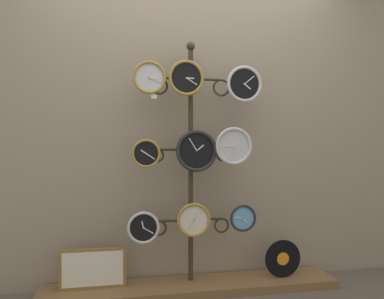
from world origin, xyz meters
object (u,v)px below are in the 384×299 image
clock_top_center (186,78)px  clock_middle_center (196,151)px  clock_middle_right (234,146)px  vinyl_record (283,259)px  clock_middle_left (146,153)px  clock_top_left (149,78)px  clock_bottom_center (193,220)px  clock_bottom_left (143,228)px  picture_frame (93,269)px  clock_top_right (244,84)px  clock_bottom_right (243,218)px  display_stand (191,205)px

clock_top_center → clock_middle_center: size_ratio=0.85×
clock_middle_right → vinyl_record: clock_middle_right is taller
clock_middle_left → clock_middle_center: size_ratio=0.67×
clock_top_left → clock_middle_center: bearing=1.0°
clock_bottom_center → clock_bottom_left: bearing=176.8°
clock_middle_left → clock_middle_center: clock_middle_center is taller
clock_top_left → vinyl_record: (1.03, -0.00, -1.36)m
clock_bottom_left → picture_frame: clock_bottom_left is taller
clock_bottom_center → picture_frame: size_ratio=0.54×
clock_top_left → clock_bottom_center: clock_top_left is taller
clock_middle_left → clock_bottom_left: size_ratio=0.89×
clock_middle_right → clock_middle_center: bearing=172.8°
clock_top_right → clock_middle_right: bearing=-160.4°
clock_bottom_right → clock_bottom_center: bearing=-177.3°
clock_top_center → clock_bottom_right: (0.43, -0.01, -1.04)m
clock_bottom_right → picture_frame: (-1.10, 0.06, -0.33)m
vinyl_record → clock_top_left: bearing=180.0°
clock_bottom_right → vinyl_record: bearing=1.3°
clock_middle_right → display_stand: bearing=158.9°
clock_middle_right → picture_frame: 1.34m
vinyl_record → clock_bottom_left: bearing=-179.7°
clock_top_center → clock_top_right: 0.45m
vinyl_record → clock_top_right: bearing=179.1°
clock_top_left → clock_top_right: clock_top_left is taller
display_stand → clock_middle_right: size_ratio=6.59×
clock_middle_left → clock_bottom_right: clock_middle_left is taller
clock_top_center → clock_bottom_center: (0.05, -0.03, -1.03)m
clock_top_center → clock_middle_left: clock_top_center is taller
clock_middle_center → clock_top_center: bearing=-179.3°
display_stand → clock_middle_center: 0.42m
display_stand → vinyl_record: (0.71, -0.09, -0.42)m
picture_frame → clock_bottom_center: bearing=-6.0°
clock_top_center → clock_bottom_right: bearing=-1.7°
clock_top_right → picture_frame: bearing=177.7°
clock_bottom_right → picture_frame: size_ratio=0.44×
display_stand → picture_frame: (-0.72, -0.04, -0.43)m
clock_middle_right → clock_bottom_center: (-0.31, 0.00, -0.54)m
clock_middle_right → picture_frame: (-1.02, 0.08, -0.87)m
picture_frame → vinyl_record: bearing=-2.0°
clock_bottom_center → picture_frame: bearing=174.0°
clock_middle_right → clock_bottom_center: size_ratio=1.13×
clock_top_center → clock_middle_center: clock_top_center is taller
clock_top_right → clock_bottom_right: size_ratio=1.35×
clock_bottom_left → clock_bottom_right: 0.75m
clock_bottom_center → clock_middle_right: bearing=-0.5°
display_stand → clock_bottom_left: size_ratio=8.00×
clock_top_right → clock_bottom_right: bearing=-137.8°
clock_middle_left → vinyl_record: 1.33m
clock_middle_center → clock_middle_left: bearing=-178.5°
display_stand → clock_top_right: 1.00m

